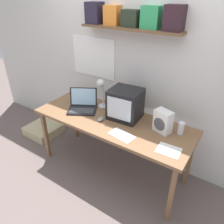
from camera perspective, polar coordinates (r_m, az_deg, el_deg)
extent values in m
plane|color=#6A5B58|center=(2.99, 0.00, -14.46)|extent=(12.00, 12.00, 0.00)
cube|color=silver|center=(2.69, 6.04, 12.64)|extent=(5.60, 0.06, 2.60)
cube|color=white|center=(2.98, -4.89, 14.05)|extent=(0.67, 0.01, 0.52)
cube|color=brown|center=(2.51, 4.55, 20.90)|extent=(1.19, 0.18, 0.02)
cube|color=#231E30|center=(2.77, -4.59, 24.40)|extent=(0.18, 0.15, 0.23)
cube|color=orange|center=(2.64, 0.13, 23.94)|extent=(0.17, 0.12, 0.21)
cube|color=#212B1F|center=(2.52, 5.02, 23.18)|extent=(0.18, 0.13, 0.17)
cube|color=#2B9054|center=(2.41, 10.18, 23.15)|extent=(0.19, 0.13, 0.22)
cube|color=#2C1A21|center=(2.32, 16.02, 22.51)|extent=(0.18, 0.14, 0.24)
cube|color=brown|center=(2.53, 0.00, -2.32)|extent=(1.88, 0.70, 0.03)
cube|color=brown|center=(3.08, -16.88, -5.78)|extent=(0.04, 0.05, 0.72)
cube|color=brown|center=(2.30, 15.25, -20.13)|extent=(0.04, 0.05, 0.72)
cube|color=brown|center=(3.40, -9.62, -1.23)|extent=(0.04, 0.05, 0.72)
cube|color=brown|center=(2.71, 19.58, -11.79)|extent=(0.04, 0.05, 0.72)
cube|color=black|center=(2.49, 3.52, 2.13)|extent=(0.37, 0.34, 0.35)
cube|color=silver|center=(2.36, 1.81, 0.75)|extent=(0.29, 0.03, 0.25)
cube|color=black|center=(2.71, -7.83, 0.40)|extent=(0.41, 0.37, 0.02)
cube|color=#38383A|center=(2.69, -7.92, 0.41)|extent=(0.31, 0.25, 0.00)
cube|color=black|center=(2.78, -7.45, 4.01)|extent=(0.33, 0.22, 0.23)
cube|color=#A4CFEB|center=(2.78, -7.45, 4.01)|extent=(0.30, 0.20, 0.20)
cylinder|color=silver|center=(2.80, -2.27, 1.62)|extent=(0.13, 0.13, 0.01)
cylinder|color=silver|center=(2.72, -2.34, 4.78)|extent=(0.02, 0.02, 0.32)
sphere|color=silver|center=(2.61, -3.00, 7.52)|extent=(0.10, 0.10, 0.10)
cylinder|color=white|center=(2.36, 17.58, -4.05)|extent=(0.06, 0.06, 0.14)
cylinder|color=yellow|center=(2.37, 17.51, -4.43)|extent=(0.06, 0.06, 0.10)
cube|color=white|center=(2.31, 13.19, -2.40)|extent=(0.21, 0.16, 0.25)
cylinder|color=#4C4C51|center=(2.28, 12.23, -3.15)|extent=(0.13, 0.05, 0.14)
ellipsoid|color=gray|center=(2.50, -2.98, -1.81)|extent=(0.08, 0.12, 0.03)
cube|color=silver|center=(2.26, 2.53, -6.07)|extent=(0.29, 0.19, 0.00)
cube|color=silver|center=(2.14, 14.58, -9.64)|extent=(0.23, 0.19, 0.00)
cube|color=#C2B68A|center=(3.75, -17.37, -4.35)|extent=(0.49, 0.49, 0.14)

